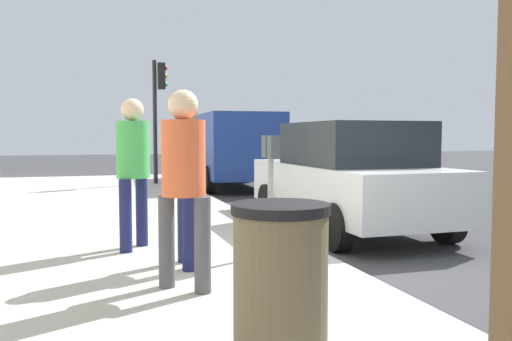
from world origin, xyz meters
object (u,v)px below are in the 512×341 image
(parking_meter, at_px, (271,169))
(pedestrian_at_meter, at_px, (186,169))
(parking_officer, at_px, (133,159))
(parked_sedan_near, at_px, (349,176))
(trash_bin, at_px, (280,288))
(parked_van_far, at_px, (230,146))
(traffic_signal, at_px, (158,101))
(pedestrian_bystander, at_px, (184,172))

(parking_meter, distance_m, pedestrian_at_meter, 1.07)
(parking_officer, bearing_deg, parked_sedan_near, 50.45)
(parking_officer, relative_size, parked_sedan_near, 0.42)
(parking_meter, bearing_deg, pedestrian_at_meter, 103.34)
(trash_bin, bearing_deg, parking_officer, 8.49)
(parked_van_far, height_order, traffic_signal, traffic_signal)
(parked_sedan_near, bearing_deg, traffic_signal, 14.88)
(pedestrian_at_meter, height_order, trash_bin, pedestrian_at_meter)
(pedestrian_at_meter, distance_m, parking_officer, 1.17)
(parked_van_far, distance_m, traffic_signal, 2.50)
(pedestrian_at_meter, xyz_separation_m, trash_bin, (-2.70, -0.09, -0.55))
(pedestrian_at_meter, relative_size, parked_sedan_near, 0.41)
(traffic_signal, relative_size, trash_bin, 3.56)
(traffic_signal, bearing_deg, parking_officer, 171.10)
(parked_van_far, bearing_deg, parking_officer, 158.16)
(pedestrian_bystander, height_order, parked_sedan_near, pedestrian_bystander)
(pedestrian_bystander, bearing_deg, parking_officer, 53.30)
(pedestrian_bystander, distance_m, parking_officer, 1.96)
(traffic_signal, bearing_deg, parked_sedan_near, -165.12)
(trash_bin, bearing_deg, pedestrian_at_meter, 1.90)
(parking_meter, relative_size, trash_bin, 1.40)
(pedestrian_bystander, bearing_deg, parking_meter, -3.04)
(parking_officer, bearing_deg, pedestrian_at_meter, -33.03)
(pedestrian_at_meter, relative_size, parked_van_far, 0.34)
(pedestrian_at_meter, height_order, parked_sedan_near, pedestrian_at_meter)
(parked_van_far, bearing_deg, trash_bin, 166.75)
(parked_van_far, distance_m, trash_bin, 12.92)
(pedestrian_bystander, distance_m, trash_bin, 1.94)
(pedestrian_at_meter, bearing_deg, trash_bin, -86.03)
(parking_meter, height_order, parked_sedan_near, parked_sedan_near)
(parked_sedan_near, bearing_deg, parking_meter, 133.77)
(parking_meter, bearing_deg, parked_van_far, -11.80)
(parking_officer, height_order, parked_van_far, parked_van_far)
(parking_officer, relative_size, trash_bin, 1.85)
(pedestrian_bystander, height_order, parking_officer, parking_officer)
(pedestrian_at_meter, relative_size, traffic_signal, 0.50)
(parked_sedan_near, height_order, traffic_signal, traffic_signal)
(parking_officer, height_order, parked_sedan_near, parking_officer)
(pedestrian_bystander, xyz_separation_m, parking_officer, (1.93, 0.30, 0.03))
(pedestrian_at_meter, xyz_separation_m, traffic_signal, (10.10, -0.94, 1.37))
(parked_van_far, bearing_deg, parked_sedan_near, -180.00)
(pedestrian_at_meter, height_order, parking_officer, parking_officer)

